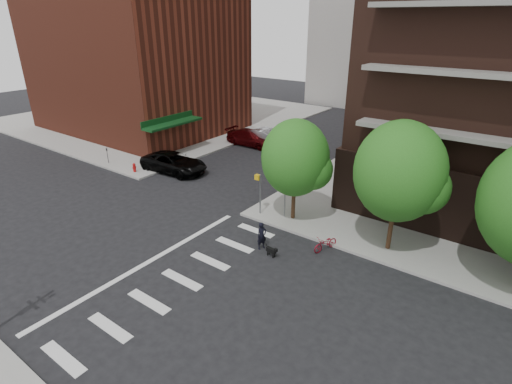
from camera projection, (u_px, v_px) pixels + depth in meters
ground at (141, 259)px, 20.78m from camera, size 120.00×120.00×0.00m
sidewalk_nw at (165, 115)px, 51.41m from camera, size 31.00×33.00×0.15m
crosswalk at (171, 274)px, 19.58m from camera, size 3.85×13.00×0.01m
midrise_nw at (133, 32)px, 41.95m from camera, size 21.40×15.50×20.00m
tree_a at (295, 158)px, 23.25m from camera, size 4.00×4.00×5.90m
tree_b at (399, 172)px, 19.79m from camera, size 4.50×4.50×6.65m
pedestrian_signal at (266, 189)px, 24.62m from camera, size 2.18×0.67×2.60m
fire_hydrant at (134, 167)px, 32.03m from camera, size 0.24×0.24×0.73m
parking_meter at (107, 154)px, 33.77m from camera, size 0.10×0.08×1.32m
parked_car_black at (174, 163)px, 32.28m from camera, size 3.07×5.85×1.57m
parked_car_maroon at (251, 138)px, 38.99m from camera, size 2.26×5.33×1.53m
parked_car_silver at (268, 138)px, 38.66m from camera, size 1.80×5.11×1.68m
scooter at (326, 243)px, 21.44m from camera, size 1.03×1.71×0.85m
dog_walker at (262, 236)px, 21.47m from camera, size 0.66×0.55×1.56m
dog at (272, 250)px, 20.89m from camera, size 0.70×0.25×0.59m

